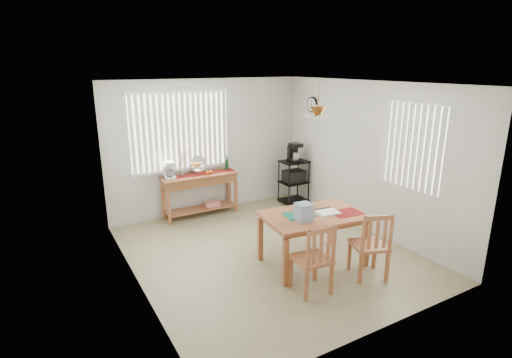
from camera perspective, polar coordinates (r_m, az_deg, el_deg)
ground at (r=6.41m, az=1.70°, el=-10.43°), size 4.00×4.50×0.01m
room_shell at (r=5.86m, az=1.79°, el=4.63°), size 4.20×4.70×2.70m
sideboard at (r=7.75m, az=-7.93°, el=-0.82°), size 1.47×0.41×0.83m
sideboard_items at (r=7.58m, az=-9.89°, el=1.36°), size 1.40×0.35×0.63m
wire_cart at (r=8.42m, az=5.41°, el=0.17°), size 0.54×0.43×0.92m
cart_items at (r=8.30m, az=5.47°, el=3.77°), size 0.22×0.26×0.38m
dining_table at (r=5.86m, az=8.18°, el=-5.79°), size 1.54×1.08×0.78m
table_items at (r=5.63m, az=7.70°, el=-4.73°), size 1.11×0.63×0.25m
chair_left at (r=5.22m, az=8.20°, el=-11.30°), size 0.47×0.47×0.95m
chair_right at (r=5.73m, az=16.05°, el=-9.10°), size 0.58×0.58×0.97m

